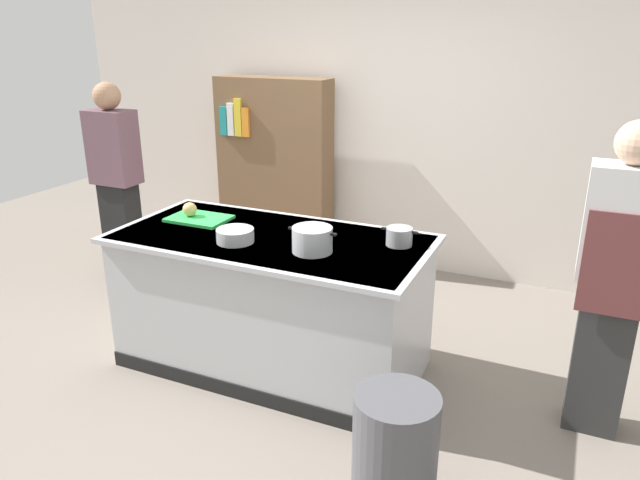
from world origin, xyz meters
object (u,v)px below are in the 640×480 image
stock_pot (312,240)px  person_chef (615,277)px  mixing_bowl (235,235)px  trash_bin (395,454)px  onion (190,209)px  person_guest (117,182)px  sauce_pan (399,236)px  bookshelf (275,170)px

stock_pot → person_chef: 1.62m
mixing_bowl → trash_bin: size_ratio=0.37×
stock_pot → mixing_bowl: bearing=-175.2°
onion → stock_pot: 1.04m
onion → person_guest: 1.27m
onion → person_guest: person_guest is taller
sauce_pan → mixing_bowl: bearing=-158.8°
stock_pot → bookshelf: size_ratio=0.18×
person_chef → stock_pot: bearing=84.2°
trash_bin → onion: bearing=150.9°
mixing_bowl → stock_pot: bearing=4.8°
stock_pot → person_guest: (-2.16, 0.78, -0.06)m
person_chef → bookshelf: size_ratio=1.01×
onion → sauce_pan: size_ratio=0.43×
mixing_bowl → onion: bearing=153.1°
sauce_pan → person_guest: size_ratio=0.13×
trash_bin → person_chef: person_chef is taller
onion → trash_bin: 2.15m
stock_pot → trash_bin: bearing=-45.1°
sauce_pan → person_guest: person_guest is taller
mixing_bowl → trash_bin: 1.59m
onion → mixing_bowl: size_ratio=0.42×
sauce_pan → bookshelf: size_ratio=0.13×
sauce_pan → person_chef: size_ratio=0.13×
stock_pot → person_chef: size_ratio=0.17×
onion → stock_pot: bearing=-12.3°
onion → person_guest: bearing=154.1°
mixing_bowl → sauce_pan: bearing=21.2°
person_chef → onion: bearing=75.5°
stock_pot → trash_bin: 1.28m
onion → person_chef: bearing=1.3°
mixing_bowl → person_guest: 1.85m
stock_pot → onion: bearing=167.7°
trash_bin → person_chef: 1.47m
person_guest → bookshelf: person_guest is taller
onion → trash_bin: size_ratio=0.16×
sauce_pan → person_chef: 1.17m
bookshelf → onion: bearing=-80.8°
mixing_bowl → person_guest: bearing=153.8°
stock_pot → person_guest: person_guest is taller
onion → sauce_pan: onion is taller
sauce_pan → person_chef: bearing=-1.7°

